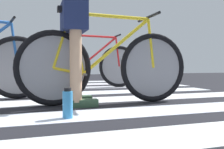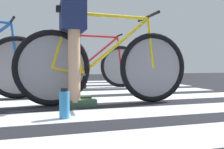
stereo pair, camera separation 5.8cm
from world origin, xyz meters
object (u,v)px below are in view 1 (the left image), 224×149
Objects in this scene: cyclist_1_of_3 at (74,39)px; bicycle_3_of_3 at (90,65)px; water_bottle at (68,104)px; cyclist_3_of_3 at (71,48)px; bicycle_1_of_3 at (106,65)px.

bicycle_3_of_3 is at bearing 74.36° from cyclist_1_of_3.
water_bottle is (-0.76, -2.39, -0.28)m from bicycle_3_of_3.
bicycle_3_of_3 is 7.82× the size of water_bottle.
cyclist_3_of_3 is (0.29, 1.81, 0.02)m from cyclist_1_of_3.
cyclist_3_of_3 is at bearing 83.80° from cyclist_1_of_3.
cyclist_3_of_3 is at bearing -180.00° from bicycle_3_of_3.
bicycle_1_of_3 is 0.40m from cyclist_1_of_3.
bicycle_1_of_3 is 0.80m from water_bottle.
bicycle_3_of_3 is at bearing 83.78° from bicycle_1_of_3.
bicycle_1_of_3 is 1.71× the size of cyclist_3_of_3.
bicycle_1_of_3 is at bearing -0.00° from cyclist_1_of_3.
bicycle_1_of_3 is 7.82× the size of water_bottle.
cyclist_3_of_3 reaches higher than water_bottle.
cyclist_1_of_3 is 0.96× the size of cyclist_3_of_3.
cyclist_3_of_3 is 2.52m from water_bottle.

